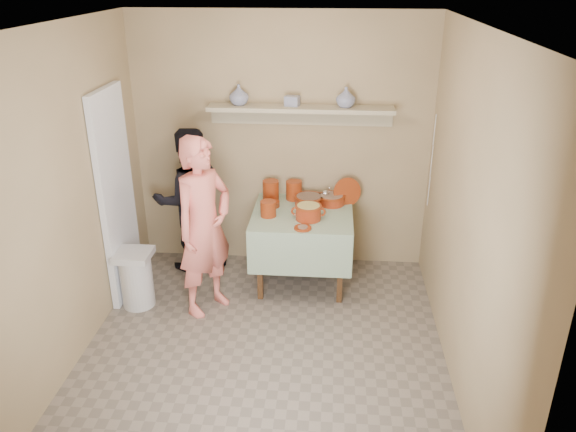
# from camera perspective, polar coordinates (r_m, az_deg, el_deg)

# --- Properties ---
(ground) EXTENTS (3.50, 3.50, 0.00)m
(ground) POSITION_cam_1_polar(r_m,az_deg,el_deg) (4.78, -2.60, -14.13)
(ground) COLOR #726559
(ground) RESTS_ON ground
(tile_panel) EXTENTS (0.06, 0.70, 2.00)m
(tile_panel) POSITION_cam_1_polar(r_m,az_deg,el_deg) (5.44, -17.00, 1.89)
(tile_panel) COLOR silver
(tile_panel) RESTS_ON ground
(plate_stack_a) EXTENTS (0.16, 0.16, 0.22)m
(plate_stack_a) POSITION_cam_1_polar(r_m,az_deg,el_deg) (5.69, -1.77, 2.55)
(plate_stack_a) COLOR maroon
(plate_stack_a) RESTS_ON serving_table
(plate_stack_b) EXTENTS (0.16, 0.16, 0.20)m
(plate_stack_b) POSITION_cam_1_polar(r_m,az_deg,el_deg) (5.74, 0.61, 2.63)
(plate_stack_b) COLOR maroon
(plate_stack_b) RESTS_ON serving_table
(bowl_stack) EXTENTS (0.15, 0.15, 0.15)m
(bowl_stack) POSITION_cam_1_polar(r_m,az_deg,el_deg) (5.35, -2.02, 0.75)
(bowl_stack) COLOR maroon
(bowl_stack) RESTS_ON serving_table
(empty_bowl) EXTENTS (0.17, 0.17, 0.05)m
(empty_bowl) POSITION_cam_1_polar(r_m,az_deg,el_deg) (5.59, -1.75, 1.24)
(empty_bowl) COLOR maroon
(empty_bowl) RESTS_ON serving_table
(propped_lid) EXTENTS (0.30, 0.19, 0.28)m
(propped_lid) POSITION_cam_1_polar(r_m,az_deg,el_deg) (5.67, 6.03, 2.46)
(propped_lid) COLOR maroon
(propped_lid) RESTS_ON serving_table
(vase_right) EXTENTS (0.19, 0.19, 0.19)m
(vase_right) POSITION_cam_1_polar(r_m,az_deg,el_deg) (5.47, 5.89, 11.92)
(vase_right) COLOR navy
(vase_right) RESTS_ON wall_shelf
(vase_left) EXTENTS (0.26, 0.26, 0.20)m
(vase_left) POSITION_cam_1_polar(r_m,az_deg,el_deg) (5.56, -5.01, 12.17)
(vase_left) COLOR navy
(vase_left) RESTS_ON wall_shelf
(ceramic_box) EXTENTS (0.15, 0.13, 0.10)m
(ceramic_box) POSITION_cam_1_polar(r_m,az_deg,el_deg) (5.51, 0.43, 11.61)
(ceramic_box) COLOR navy
(ceramic_box) RESTS_ON wall_shelf
(person_cook) EXTENTS (0.68, 0.73, 1.67)m
(person_cook) POSITION_cam_1_polar(r_m,az_deg,el_deg) (5.04, -8.51, -1.13)
(person_cook) COLOR #EA7065
(person_cook) RESTS_ON ground
(person_helper) EXTENTS (0.91, 0.84, 1.52)m
(person_helper) POSITION_cam_1_polar(r_m,az_deg,el_deg) (5.84, -9.98, 1.61)
(person_helper) COLOR black
(person_helper) RESTS_ON ground
(room_shell) EXTENTS (3.04, 3.54, 2.62)m
(room_shell) POSITION_cam_1_polar(r_m,az_deg,el_deg) (3.99, -3.03, 4.37)
(room_shell) COLOR tan
(room_shell) RESTS_ON ground
(serving_table) EXTENTS (0.97, 0.97, 0.76)m
(serving_table) POSITION_cam_1_polar(r_m,az_deg,el_deg) (5.52, 1.48, -0.73)
(serving_table) COLOR #4C2D16
(serving_table) RESTS_ON ground
(cazuela_meat_a) EXTENTS (0.30, 0.30, 0.10)m
(cazuela_meat_a) POSITION_cam_1_polar(r_m,az_deg,el_deg) (5.61, 2.13, 1.68)
(cazuela_meat_a) COLOR maroon
(cazuela_meat_a) RESTS_ON serving_table
(cazuela_meat_b) EXTENTS (0.28, 0.28, 0.10)m
(cazuela_meat_b) POSITION_cam_1_polar(r_m,az_deg,el_deg) (5.65, 4.44, 1.76)
(cazuela_meat_b) COLOR maroon
(cazuela_meat_b) RESTS_ON serving_table
(ladle) EXTENTS (0.08, 0.26, 0.19)m
(ladle) POSITION_cam_1_polar(r_m,az_deg,el_deg) (5.64, 3.84, 2.32)
(ladle) COLOR silver
(ladle) RESTS_ON cazuela_meat_b
(cazuela_rice) EXTENTS (0.33, 0.25, 0.14)m
(cazuela_rice) POSITION_cam_1_polar(r_m,az_deg,el_deg) (5.28, 2.08, 0.52)
(cazuela_rice) COLOR maroon
(cazuela_rice) RESTS_ON serving_table
(front_plate) EXTENTS (0.16, 0.16, 0.03)m
(front_plate) POSITION_cam_1_polar(r_m,az_deg,el_deg) (5.11, 1.51, -1.21)
(front_plate) COLOR maroon
(front_plate) RESTS_ON serving_table
(wall_shelf) EXTENTS (1.80, 0.25, 0.21)m
(wall_shelf) POSITION_cam_1_polar(r_m,az_deg,el_deg) (5.54, 1.29, 10.67)
(wall_shelf) COLOR tan
(wall_shelf) RESTS_ON room_shell
(trash_bin) EXTENTS (0.32, 0.32, 0.56)m
(trash_bin) POSITION_cam_1_polar(r_m,az_deg,el_deg) (5.46, -15.13, -6.13)
(trash_bin) COLOR silver
(trash_bin) RESTS_ON ground
(electrical_cord) EXTENTS (0.01, 0.05, 0.90)m
(electrical_cord) POSITION_cam_1_polar(r_m,az_deg,el_deg) (5.56, 14.38, 5.43)
(electrical_cord) COLOR silver
(electrical_cord) RESTS_ON wall_shelf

